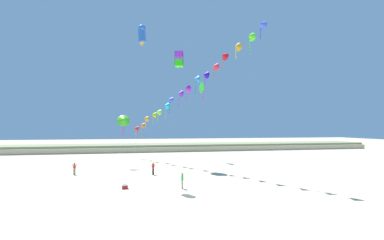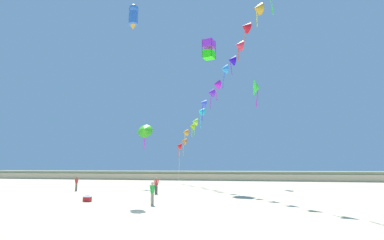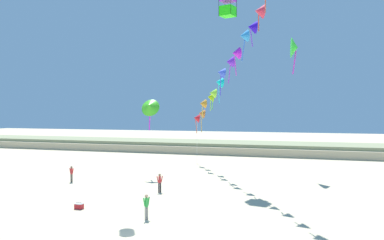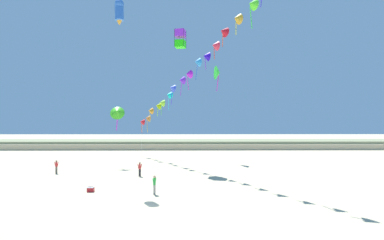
# 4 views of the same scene
# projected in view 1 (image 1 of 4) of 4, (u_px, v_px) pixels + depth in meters

# --- Properties ---
(ground_plane) EXTENTS (240.00, 240.00, 0.00)m
(ground_plane) POSITION_uv_depth(u_px,v_px,m) (195.00, 197.00, 23.13)
(ground_plane) COLOR beige
(dune_ridge) EXTENTS (120.00, 11.53, 1.80)m
(dune_ridge) POSITION_uv_depth(u_px,v_px,m) (160.00, 147.00, 70.08)
(dune_ridge) COLOR #BFAE8B
(dune_ridge) RESTS_ON ground
(person_near_left) EXTENTS (0.49, 0.43, 1.63)m
(person_near_left) POSITION_uv_depth(u_px,v_px,m) (153.00, 168.00, 34.09)
(person_near_left) COLOR black
(person_near_left) RESTS_ON ground
(person_near_right) EXTENTS (0.30, 0.56, 1.64)m
(person_near_right) POSITION_uv_depth(u_px,v_px,m) (182.00, 179.00, 26.35)
(person_near_right) COLOR gray
(person_near_right) RESTS_ON ground
(person_mid_center) EXTENTS (0.56, 0.22, 1.59)m
(person_mid_center) POSITION_uv_depth(u_px,v_px,m) (74.00, 168.00, 34.09)
(person_mid_center) COLOR #726656
(person_mid_center) RESTS_ON ground
(kite_banner_string) EXTENTS (16.21, 27.65, 19.03)m
(kite_banner_string) POSITION_uv_depth(u_px,v_px,m) (183.00, 91.00, 41.27)
(kite_banner_string) COLOR red
(large_kite_low_lead) EXTENTS (1.60, 1.60, 2.43)m
(large_kite_low_lead) POSITION_uv_depth(u_px,v_px,m) (179.00, 59.00, 41.90)
(large_kite_low_lead) COLOR #25F012
(large_kite_mid_trail) EXTENTS (2.13, 1.64, 3.61)m
(large_kite_mid_trail) POSITION_uv_depth(u_px,v_px,m) (123.00, 120.00, 40.99)
(large_kite_mid_trail) COLOR #47CF25
(large_kite_high_solo) EXTENTS (1.14, 2.33, 4.07)m
(large_kite_high_solo) POSITION_uv_depth(u_px,v_px,m) (203.00, 88.00, 50.12)
(large_kite_high_solo) COLOR #33EA2E
(large_kite_outer_drift) EXTENTS (1.26, 1.39, 2.65)m
(large_kite_outer_drift) POSITION_uv_depth(u_px,v_px,m) (142.00, 35.00, 31.01)
(large_kite_outer_drift) COLOR blue
(beach_cooler) EXTENTS (0.58, 0.41, 0.46)m
(beach_cooler) POSITION_uv_depth(u_px,v_px,m) (125.00, 187.00, 26.30)
(beach_cooler) COLOR red
(beach_cooler) RESTS_ON ground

